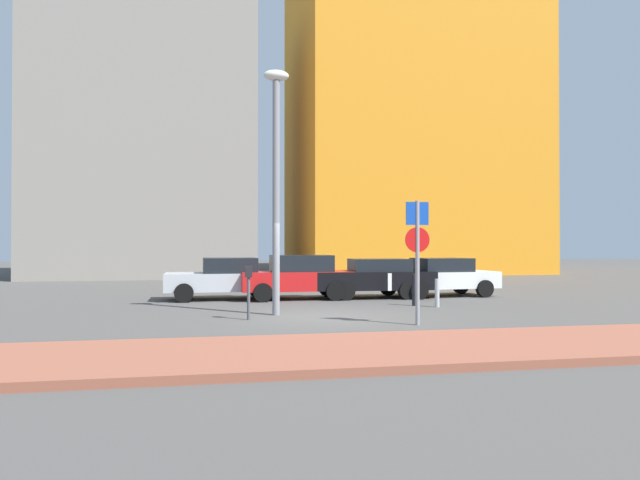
{
  "coord_description": "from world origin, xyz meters",
  "views": [
    {
      "loc": [
        -2.97,
        -14.79,
        1.88
      ],
      "look_at": [
        0.27,
        1.77,
        2.06
      ],
      "focal_mm": 31.86,
      "sensor_mm": 36.0,
      "label": 1
    }
  ],
  "objects_px": {
    "parked_car_white": "(437,277)",
    "parking_sign_post": "(417,247)",
    "parked_car_red": "(301,276)",
    "parked_car_black": "(373,277)",
    "parking_meter": "(249,285)",
    "street_lamp": "(276,170)",
    "traffic_bollard_mid": "(414,290)",
    "parked_car_silver": "(227,278)",
    "traffic_bollard_near": "(437,293)"
  },
  "relations": [
    {
      "from": "parked_car_white",
      "to": "traffic_bollard_mid",
      "type": "bearing_deg",
      "value": -123.93
    },
    {
      "from": "parked_car_silver",
      "to": "street_lamp",
      "type": "distance_m",
      "value": 5.97
    },
    {
      "from": "traffic_bollard_near",
      "to": "traffic_bollard_mid",
      "type": "height_order",
      "value": "traffic_bollard_mid"
    },
    {
      "from": "parked_car_red",
      "to": "parked_car_white",
      "type": "distance_m",
      "value": 5.19
    },
    {
      "from": "parked_car_white",
      "to": "street_lamp",
      "type": "xyz_separation_m",
      "value": [
        -6.59,
        -4.59,
        3.23
      ]
    },
    {
      "from": "parked_car_red",
      "to": "parked_car_black",
      "type": "relative_size",
      "value": 0.96
    },
    {
      "from": "traffic_bollard_mid",
      "to": "parking_sign_post",
      "type": "bearing_deg",
      "value": -109.48
    },
    {
      "from": "parked_car_silver",
      "to": "parking_meter",
      "type": "xyz_separation_m",
      "value": [
        0.37,
        -5.77,
        0.13
      ]
    },
    {
      "from": "parking_meter",
      "to": "traffic_bollard_near",
      "type": "bearing_deg",
      "value": 18.07
    },
    {
      "from": "parked_car_white",
      "to": "traffic_bollard_near",
      "type": "relative_size",
      "value": 5.38
    },
    {
      "from": "parked_car_black",
      "to": "parked_car_red",
      "type": "bearing_deg",
      "value": 178.5
    },
    {
      "from": "parked_car_red",
      "to": "parked_car_white",
      "type": "relative_size",
      "value": 0.92
    },
    {
      "from": "parked_car_black",
      "to": "traffic_bollard_mid",
      "type": "xyz_separation_m",
      "value": [
        0.49,
        -2.85,
        -0.25
      ]
    },
    {
      "from": "parking_sign_post",
      "to": "street_lamp",
      "type": "distance_m",
      "value": 4.55
    },
    {
      "from": "parked_car_white",
      "to": "parking_meter",
      "type": "xyz_separation_m",
      "value": [
        -7.4,
        -5.47,
        0.15
      ]
    },
    {
      "from": "parked_car_silver",
      "to": "parked_car_red",
      "type": "xyz_separation_m",
      "value": [
        2.58,
        -0.41,
        0.05
      ]
    },
    {
      "from": "parked_car_white",
      "to": "traffic_bollard_near",
      "type": "xyz_separation_m",
      "value": [
        -1.48,
        -3.54,
        -0.3
      ]
    },
    {
      "from": "parking_meter",
      "to": "traffic_bollard_mid",
      "type": "xyz_separation_m",
      "value": [
        5.37,
        2.45,
        -0.39
      ]
    },
    {
      "from": "parked_car_silver",
      "to": "parked_car_black",
      "type": "distance_m",
      "value": 5.26
    },
    {
      "from": "parked_car_silver",
      "to": "parking_meter",
      "type": "distance_m",
      "value": 5.78
    },
    {
      "from": "parked_car_white",
      "to": "parking_sign_post",
      "type": "relative_size",
      "value": 1.58
    },
    {
      "from": "parked_car_black",
      "to": "parking_meter",
      "type": "height_order",
      "value": "parked_car_black"
    },
    {
      "from": "parked_car_red",
      "to": "parked_car_white",
      "type": "xyz_separation_m",
      "value": [
        5.19,
        0.1,
        -0.06
      ]
    },
    {
      "from": "parking_sign_post",
      "to": "traffic_bollard_near",
      "type": "height_order",
      "value": "parking_sign_post"
    },
    {
      "from": "parked_car_silver",
      "to": "parking_sign_post",
      "type": "relative_size",
      "value": 1.43
    },
    {
      "from": "parked_car_white",
      "to": "parking_sign_post",
      "type": "bearing_deg",
      "value": -115.99
    },
    {
      "from": "street_lamp",
      "to": "traffic_bollard_near",
      "type": "xyz_separation_m",
      "value": [
        5.12,
        1.06,
        -3.54
      ]
    },
    {
      "from": "parked_car_silver",
      "to": "traffic_bollard_mid",
      "type": "xyz_separation_m",
      "value": [
        5.73,
        -3.32,
        -0.25
      ]
    },
    {
      "from": "parked_car_silver",
      "to": "traffic_bollard_mid",
      "type": "relative_size",
      "value": 4.25
    },
    {
      "from": "street_lamp",
      "to": "parked_car_silver",
      "type": "bearing_deg",
      "value": 103.5
    },
    {
      "from": "street_lamp",
      "to": "traffic_bollard_near",
      "type": "distance_m",
      "value": 6.31
    },
    {
      "from": "parked_car_black",
      "to": "traffic_bollard_near",
      "type": "xyz_separation_m",
      "value": [
        1.05,
        -3.36,
        -0.31
      ]
    },
    {
      "from": "parked_car_white",
      "to": "street_lamp",
      "type": "height_order",
      "value": "street_lamp"
    },
    {
      "from": "traffic_bollard_near",
      "to": "parked_car_red",
      "type": "bearing_deg",
      "value": 137.26
    },
    {
      "from": "parking_sign_post",
      "to": "parked_car_red",
      "type": "bearing_deg",
      "value": 103.3
    },
    {
      "from": "parking_meter",
      "to": "parking_sign_post",
      "type": "bearing_deg",
      "value": -24.08
    },
    {
      "from": "parked_car_black",
      "to": "street_lamp",
      "type": "xyz_separation_m",
      "value": [
        -4.07,
        -4.42,
        3.22
      ]
    },
    {
      "from": "parked_car_silver",
      "to": "parked_car_white",
      "type": "distance_m",
      "value": 7.77
    },
    {
      "from": "parked_car_red",
      "to": "parked_car_black",
      "type": "bearing_deg",
      "value": -1.5
    },
    {
      "from": "parking_sign_post",
      "to": "street_lamp",
      "type": "bearing_deg",
      "value": 139.7
    },
    {
      "from": "parked_car_white",
      "to": "parked_car_black",
      "type": "bearing_deg",
      "value": -176.09
    },
    {
      "from": "parked_car_black",
      "to": "parking_meter",
      "type": "distance_m",
      "value": 7.2
    },
    {
      "from": "parked_car_silver",
      "to": "parking_meter",
      "type": "height_order",
      "value": "parked_car_silver"
    },
    {
      "from": "parking_sign_post",
      "to": "parking_meter",
      "type": "xyz_separation_m",
      "value": [
        -3.89,
        1.74,
        -0.98
      ]
    },
    {
      "from": "street_lamp",
      "to": "parked_car_white",
      "type": "bearing_deg",
      "value": 34.86
    },
    {
      "from": "parked_car_white",
      "to": "parked_car_red",
      "type": "bearing_deg",
      "value": -178.87
    },
    {
      "from": "street_lamp",
      "to": "parked_car_red",
      "type": "bearing_deg",
      "value": 72.67
    },
    {
      "from": "street_lamp",
      "to": "traffic_bollard_mid",
      "type": "xyz_separation_m",
      "value": [
        4.56,
        1.57,
        -3.47
      ]
    },
    {
      "from": "parking_sign_post",
      "to": "traffic_bollard_mid",
      "type": "relative_size",
      "value": 2.97
    },
    {
      "from": "traffic_bollard_mid",
      "to": "parking_meter",
      "type": "bearing_deg",
      "value": -155.48
    }
  ]
}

